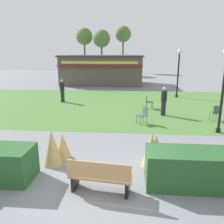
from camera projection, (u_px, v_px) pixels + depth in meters
ground_plane at (100, 189)px, 6.42m from camera, size 80.00×80.00×0.00m
lawn_patch at (120, 105)px, 16.62m from camera, size 36.00×12.00×0.01m
park_bench at (100, 177)px, 6.13m from camera, size 1.75×0.73×0.95m
hedge_right at (189, 168)px, 6.49m from camera, size 2.40×1.10×1.03m
ornamental_grass_behind_left at (155, 150)px, 7.69m from camera, size 0.79×0.79×1.04m
ornamental_grass_behind_right at (52, 148)px, 7.67m from camera, size 0.65×0.65×1.21m
ornamental_grass_behind_center at (151, 149)px, 7.58m from camera, size 0.62×0.62×1.17m
ornamental_grass_behind_far at (63, 146)px, 8.16m from camera, size 0.62×0.62×0.92m
lamppost_mid at (224, 80)px, 10.29m from camera, size 0.36×0.36×3.87m
lamppost_far at (179, 67)px, 18.75m from camera, size 0.36×0.36×3.87m
food_kiosk at (102, 70)px, 26.85m from camera, size 9.30×5.37×3.27m
cafe_chair_west at (143, 114)px, 12.09m from camera, size 0.59×0.59×0.89m
cafe_chair_east at (216, 112)px, 12.55m from camera, size 0.50×0.50×0.89m
cafe_chair_center at (148, 101)px, 15.40m from camera, size 0.45×0.45×0.89m
person_strolling at (164, 101)px, 13.63m from camera, size 0.34×0.34×1.69m
person_standing at (62, 91)px, 17.28m from camera, size 0.34×0.34×1.69m
parked_car_west_slot at (95, 72)px, 35.29m from camera, size 4.33×2.30×1.20m
tree_left_bg at (102, 39)px, 37.32m from camera, size 2.80×2.80×7.09m
tree_right_bg at (123, 34)px, 40.89m from camera, size 2.80×2.80×8.05m
tree_center_bg at (84, 37)px, 39.01m from camera, size 2.80×2.80×7.54m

